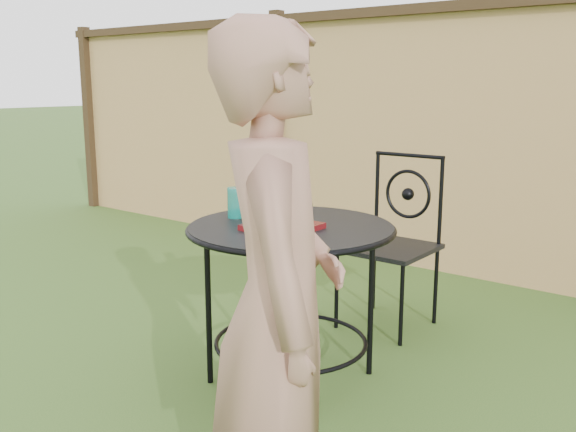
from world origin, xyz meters
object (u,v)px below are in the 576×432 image
Objects in this scene: diner at (278,306)px; salad_plate at (282,227)px; patio_chair at (393,236)px; patio_table at (291,256)px.

diner is 5.57× the size of salad_plate.
diner is (0.64, -1.80, 0.25)m from patio_chair.
patio_chair reaches higher than salad_plate.
salad_plate reaches higher than patio_table.
patio_chair is 3.52× the size of salad_plate.
patio_table is at bearing 102.85° from salad_plate.
diner is (0.65, -0.90, 0.17)m from patio_table.
patio_table is 0.61× the size of diner.
patio_chair reaches higher than patio_table.
patio_chair is at bearing 88.82° from patio_table.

